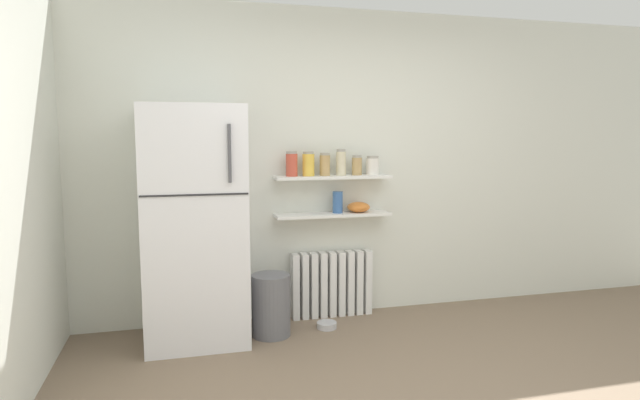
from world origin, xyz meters
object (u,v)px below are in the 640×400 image
(shelf_bowl, at_px, (358,207))
(storage_jar_4, at_px, (357,165))
(storage_jar_3, at_px, (341,162))
(pet_food_bowl, at_px, (327,325))
(radiator, at_px, (332,284))
(refrigerator, at_px, (195,225))
(vase, at_px, (338,202))
(trash_bin, at_px, (271,305))
(storage_jar_0, at_px, (292,164))
(storage_jar_5, at_px, (373,166))
(storage_jar_2, at_px, (325,164))
(storage_jar_1, at_px, (308,164))

(shelf_bowl, bearing_deg, storage_jar_4, -180.00)
(storage_jar_3, bearing_deg, shelf_bowl, 0.00)
(storage_jar_4, distance_m, pet_food_bowl, 1.34)
(radiator, bearing_deg, refrigerator, -167.44)
(vase, bearing_deg, trash_bin, -154.84)
(radiator, height_order, vase, vase)
(storage_jar_4, bearing_deg, refrigerator, -170.58)
(radiator, relative_size, vase, 3.84)
(storage_jar_4, height_order, shelf_bowl, storage_jar_4)
(refrigerator, bearing_deg, storage_jar_0, 15.85)
(storage_jar_0, distance_m, vase, 0.51)
(storage_jar_0, height_order, vase, storage_jar_0)
(storage_jar_5, xyz_separation_m, shelf_bowl, (-0.12, -0.00, -0.35))
(storage_jar_2, bearing_deg, pet_food_bowl, -101.66)
(vase, bearing_deg, storage_jar_4, -0.00)
(storage_jar_2, bearing_deg, shelf_bowl, 0.00)
(storage_jar_0, height_order, storage_jar_4, storage_jar_0)
(storage_jar_4, xyz_separation_m, shelf_bowl, (0.02, 0.00, -0.36))
(shelf_bowl, bearing_deg, storage_jar_3, 180.00)
(storage_jar_4, bearing_deg, shelf_bowl, 0.00)
(refrigerator, distance_m, storage_jar_4, 1.43)
(storage_jar_0, relative_size, storage_jar_3, 0.93)
(storage_jar_2, xyz_separation_m, storage_jar_4, (0.28, -0.00, -0.01))
(pet_food_bowl, bearing_deg, storage_jar_1, 108.92)
(refrigerator, relative_size, radiator, 2.52)
(storage_jar_0, bearing_deg, shelf_bowl, 0.00)
(storage_jar_1, height_order, vase, storage_jar_1)
(storage_jar_5, height_order, trash_bin, storage_jar_5)
(refrigerator, bearing_deg, radiator, 12.56)
(radiator, xyz_separation_m, storage_jar_3, (0.07, -0.03, 1.04))
(refrigerator, xyz_separation_m, radiator, (1.14, 0.25, -0.60))
(refrigerator, xyz_separation_m, vase, (1.18, 0.22, 0.11))
(refrigerator, relative_size, storage_jar_4, 10.58)
(radiator, distance_m, storage_jar_1, 1.06)
(radiator, relative_size, storage_jar_0, 3.43)
(radiator, distance_m, pet_food_bowl, 0.40)
(storage_jar_3, distance_m, pet_food_bowl, 1.34)
(storage_jar_0, height_order, storage_jar_2, storage_jar_0)
(radiator, relative_size, storage_jar_3, 3.20)
(vase, xyz_separation_m, trash_bin, (-0.62, -0.29, -0.75))
(storage_jar_1, xyz_separation_m, storage_jar_5, (0.56, 0.00, -0.02))
(storage_jar_3, height_order, storage_jar_5, storage_jar_3)
(storage_jar_0, distance_m, storage_jar_5, 0.70)
(refrigerator, relative_size, storage_jar_5, 11.01)
(storage_jar_4, relative_size, vase, 0.92)
(storage_jar_3, xyz_separation_m, trash_bin, (-0.65, -0.29, -1.08))
(storage_jar_3, height_order, pet_food_bowl, storage_jar_3)
(refrigerator, distance_m, storage_jar_1, 1.05)
(radiator, distance_m, storage_jar_3, 1.05)
(refrigerator, relative_size, pet_food_bowl, 10.97)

